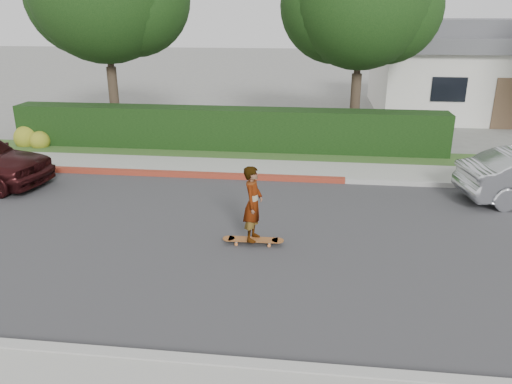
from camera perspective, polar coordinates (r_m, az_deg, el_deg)
ground at (r=10.65m, az=5.73°, el=-5.86°), size 120.00×120.00×0.00m
road at (r=10.65m, az=5.73°, el=-5.84°), size 60.00×8.00×0.01m
curb_near at (r=7.13m, az=4.80°, el=-19.69°), size 60.00×0.20×0.15m
curb_far at (r=14.43m, az=6.18°, el=1.46°), size 60.00×0.20×0.15m
curb_red_section at (r=15.30m, az=-12.89°, el=2.15°), size 12.00×0.21×0.15m
sidewalk_far at (r=15.29m, az=6.24°, el=2.46°), size 60.00×1.60×0.12m
planting_strip at (r=16.83m, az=6.34°, el=4.05°), size 60.00×1.60×0.10m
hedge at (r=17.51m, az=-3.47°, el=7.12°), size 15.00×1.00×1.50m
flowering_shrub at (r=19.68m, az=-24.31°, el=5.57°), size 1.40×1.00×0.90m
tree_center at (r=18.84m, az=11.90°, el=20.39°), size 5.66×4.84×7.44m
house at (r=26.90m, az=24.62°, el=12.79°), size 10.60×8.60×4.30m
skateboard at (r=10.49m, az=-0.33°, el=-5.49°), size 1.29×0.29×0.12m
skateboarder at (r=10.17m, az=-0.34°, el=-1.34°), size 0.46×0.63×1.59m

